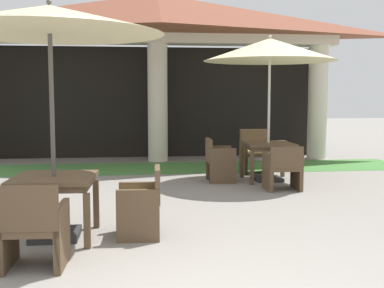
{
  "coord_description": "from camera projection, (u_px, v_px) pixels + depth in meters",
  "views": [
    {
      "loc": [
        -0.57,
        -3.45,
        1.68
      ],
      "look_at": [
        0.39,
        4.87,
        0.84
      ],
      "focal_mm": 46.3,
      "sensor_mm": 36.0,
      "label": 1
    }
  ],
  "objects": [
    {
      "name": "background_pavilion",
      "position": [
        157.0,
        32.0,
        12.37
      ],
      "size": [
        9.55,
        2.91,
        4.15
      ],
      "color": "beige",
      "rests_on": "ground"
    },
    {
      "name": "lawn_strip",
      "position": [
        161.0,
        168.0,
        11.33
      ],
      "size": [
        11.35,
        1.86,
        0.01
      ],
      "primitive_type": "cube",
      "color": "#47843D",
      "rests_on": "ground"
    },
    {
      "name": "patio_table_near_foreground",
      "position": [
        268.0,
        148.0,
        9.63
      ],
      "size": [
        0.92,
        0.92,
        0.75
      ],
      "rotation": [
        0.0,
        0.0,
        0.0
      ],
      "color": "brown",
      "rests_on": "ground"
    },
    {
      "name": "patio_umbrella_near_foreground",
      "position": [
        270.0,
        51.0,
        9.45
      ],
      "size": [
        2.55,
        2.55,
        2.81
      ],
      "color": "#2D2D2D",
      "rests_on": "ground"
    },
    {
      "name": "patio_chair_near_foreground_west",
      "position": [
        219.0,
        161.0,
        9.55
      ],
      "size": [
        0.51,
        0.56,
        0.84
      ],
      "rotation": [
        0.0,
        0.0,
        -1.57
      ],
      "color": "brown",
      "rests_on": "ground"
    },
    {
      "name": "patio_chair_near_foreground_north",
      "position": [
        256.0,
        153.0,
        10.63
      ],
      "size": [
        0.63,
        0.57,
        0.92
      ],
      "rotation": [
        0.0,
        0.0,
        -3.14
      ],
      "color": "brown",
      "rests_on": "ground"
    },
    {
      "name": "patio_chair_near_foreground_south",
      "position": [
        283.0,
        168.0,
        8.7
      ],
      "size": [
        0.6,
        0.54,
        0.79
      ],
      "rotation": [
        0.0,
        0.0,
        0.0
      ],
      "color": "brown",
      "rests_on": "ground"
    },
    {
      "name": "patio_table_mid_left",
      "position": [
        54.0,
        185.0,
        5.75
      ],
      "size": [
        0.96,
        0.96,
        0.74
      ],
      "rotation": [
        0.0,
        0.0,
        -0.04
      ],
      "color": "brown",
      "rests_on": "ground"
    },
    {
      "name": "patio_umbrella_mid_left",
      "position": [
        50.0,
        22.0,
        5.56
      ],
      "size": [
        2.6,
        2.6,
        2.74
      ],
      "color": "#2D2D2D",
      "rests_on": "ground"
    },
    {
      "name": "patio_chair_mid_left_south",
      "position": [
        34.0,
        228.0,
        4.77
      ],
      "size": [
        0.61,
        0.59,
        0.85
      ],
      "rotation": [
        0.0,
        0.0,
        -0.04
      ],
      "color": "brown",
      "rests_on": "ground"
    },
    {
      "name": "patio_chair_mid_left_east",
      "position": [
        142.0,
        204.0,
        5.85
      ],
      "size": [
        0.52,
        0.57,
        0.83
      ],
      "rotation": [
        0.0,
        0.0,
        1.53
      ],
      "color": "brown",
      "rests_on": "ground"
    }
  ]
}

